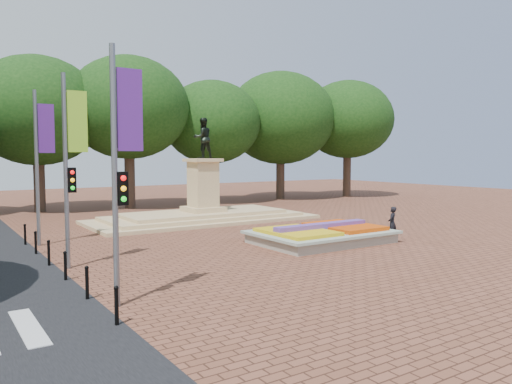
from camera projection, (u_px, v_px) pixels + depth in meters
ground at (279, 239)px, 24.52m from camera, size 90.00×90.00×0.00m
flower_bed at (322, 234)px, 23.40m from camera, size 6.30×4.30×0.91m
monument at (203, 207)px, 31.10m from camera, size 14.00×6.00×6.40m
tree_row_back at (171, 123)px, 40.27m from camera, size 44.80×8.80×10.43m
banner_poles at (71, 161)px, 17.59m from camera, size 0.88×11.17×7.00m
bollard_row at (57, 258)px, 17.33m from camera, size 0.12×13.12×0.98m
pedestrian at (392, 223)px, 24.33m from camera, size 0.69×0.62×1.59m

